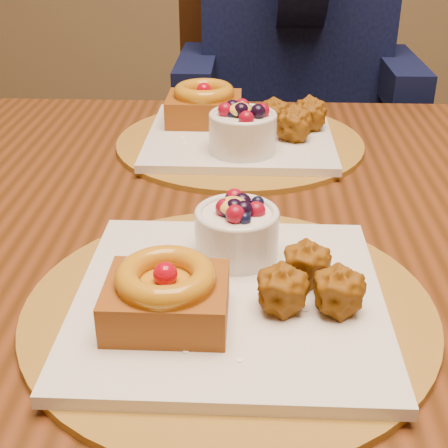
{
  "coord_description": "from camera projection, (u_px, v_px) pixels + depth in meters",
  "views": [
    {
      "loc": [
        -0.1,
        -0.7,
        1.1
      ],
      "look_at": [
        -0.13,
        -0.18,
        0.82
      ],
      "focal_mm": 50.0,
      "sensor_mm": 36.0,
      "label": 1
    }
  ],
  "objects": [
    {
      "name": "place_setting_far",
      "position": [
        238.0,
        129.0,
        0.95
      ],
      "size": [
        0.38,
        0.38,
        0.09
      ],
      "color": "brown",
      "rests_on": "dining_table"
    },
    {
      "name": "chair_far",
      "position": [
        248.0,
        164.0,
        1.57
      ],
      "size": [
        0.54,
        0.54,
        0.9
      ],
      "rotation": [
        0.0,
        0.0,
        -0.28
      ],
      "color": "black",
      "rests_on": "ground"
    },
    {
      "name": "dining_table",
      "position": [
        235.0,
        260.0,
        0.81
      ],
      "size": [
        1.6,
        0.9,
        0.76
      ],
      "color": "#3B1F0A",
      "rests_on": "ground"
    },
    {
      "name": "place_setting_near",
      "position": [
        227.0,
        288.0,
        0.57
      ],
      "size": [
        0.38,
        0.38,
        0.08
      ],
      "color": "brown",
      "rests_on": "dining_table"
    },
    {
      "name": "diner",
      "position": [
        297.0,
        7.0,
        1.37
      ],
      "size": [
        0.51,
        0.49,
        0.83
      ],
      "rotation": [
        0.0,
        0.0,
        -0.13
      ],
      "color": "black",
      "rests_on": "ground"
    }
  ]
}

